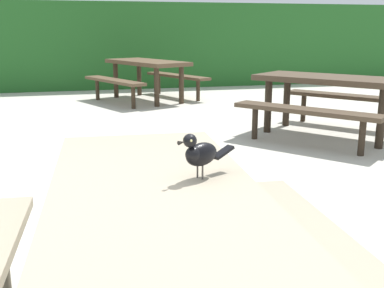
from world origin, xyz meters
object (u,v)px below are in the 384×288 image
at_px(picnic_table_mid_left, 147,71).
at_px(bird_grackle, 200,153).
at_px(picnic_table_foreground, 157,236).
at_px(picnic_table_mid_right, 330,92).

bearing_deg(picnic_table_mid_left, bird_grackle, -96.92).
xyz_separation_m(picnic_table_foreground, picnic_table_mid_left, (1.03, 7.05, 0.00)).
distance_m(picnic_table_foreground, bird_grackle, 0.35).
relative_size(bird_grackle, picnic_table_mid_right, 0.11).
xyz_separation_m(bird_grackle, picnic_table_mid_right, (2.58, 3.47, -0.29)).
height_order(picnic_table_foreground, picnic_table_mid_left, same).
relative_size(bird_grackle, picnic_table_mid_left, 0.12).
height_order(bird_grackle, picnic_table_mid_right, bird_grackle).
bearing_deg(picnic_table_foreground, picnic_table_mid_left, 81.69).
bearing_deg(picnic_table_mid_right, bird_grackle, -126.63).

